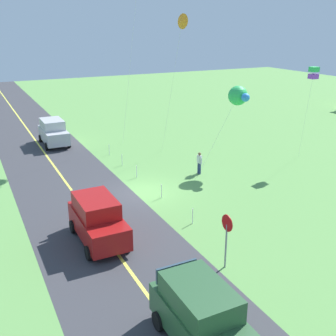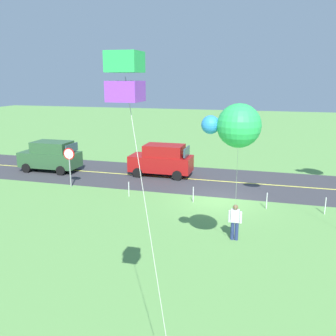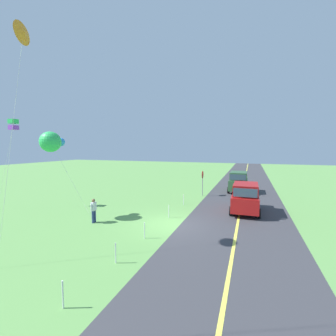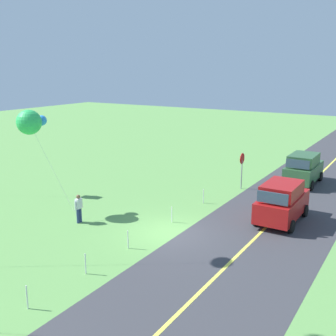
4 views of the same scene
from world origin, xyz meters
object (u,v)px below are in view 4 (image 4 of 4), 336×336
Objects in this scene: stop_sign at (242,164)px; person_adult_near at (79,208)px; car_parked_east_near at (303,168)px; kite_red_low at (30,122)px; car_suv_foreground at (282,201)px.

person_adult_near is at bearing 154.73° from stop_sign.
stop_sign is (-3.56, 3.38, 0.65)m from car_parked_east_near.
car_parked_east_near is 1.72× the size of stop_sign.
kite_red_low is (-14.57, 11.70, 4.21)m from car_parked_east_near.
car_parked_east_near is 16.73m from person_adult_near.
kite_red_low is at bearing 142.89° from stop_sign.
person_adult_near is (-14.40, 8.50, -0.29)m from car_parked_east_near.
car_suv_foreground is at bearing -63.90° from kite_red_low.
car_parked_east_near reaches higher than person_adult_near.
stop_sign is 14.25m from kite_red_low.
car_suv_foreground is 0.73× the size of kite_red_low.
person_adult_near is at bearing 122.60° from car_suv_foreground.
car_parked_east_near is at bearing 6.21° from car_suv_foreground.
car_suv_foreground is at bearing -173.79° from car_parked_east_near.
car_suv_foreground reaches higher than person_adult_near.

